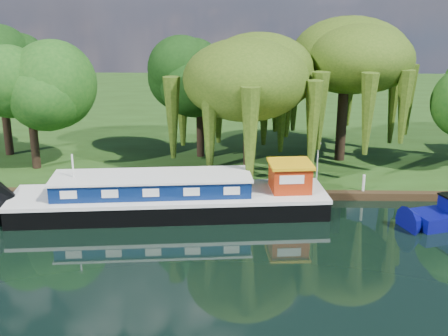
{
  "coord_description": "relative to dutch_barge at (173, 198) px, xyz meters",
  "views": [
    {
      "loc": [
        -4.5,
        -23.31,
        11.7
      ],
      "look_at": [
        -5.22,
        5.22,
        2.8
      ],
      "focal_mm": 45.0,
      "sensor_mm": 36.0,
      "label": 1
    }
  ],
  "objects": [
    {
      "name": "tree_far_left",
      "position": [
        -9.97,
        6.78,
        5.11
      ],
      "size": [
        5.05,
        5.05,
        8.13
      ],
      "color": "black",
      "rests_on": "far_bank"
    },
    {
      "name": "willow_right",
      "position": [
        10.78,
        9.26,
        6.05
      ],
      "size": [
        7.32,
        7.32,
        8.92
      ],
      "color": "black",
      "rests_on": "far_bank"
    },
    {
      "name": "ground",
      "position": [
        8.07,
        -5.73,
        -0.9
      ],
      "size": [
        120.0,
        120.0,
        0.0
      ],
      "primitive_type": "plane",
      "color": "black"
    },
    {
      "name": "mooring_posts",
      "position": [
        7.57,
        2.67,
        0.05
      ],
      "size": [
        19.16,
        0.16,
        1.0
      ],
      "color": "silver",
      "rests_on": "far_bank"
    },
    {
      "name": "tree_far_back",
      "position": [
        -13.1,
        10.04,
        5.38
      ],
      "size": [
        4.97,
        4.97,
        8.35
      ],
      "color": "black",
      "rests_on": "far_bank"
    },
    {
      "name": "willow_left",
      "position": [
        4.29,
        6.14,
        5.68
      ],
      "size": [
        7.04,
        7.04,
        8.44
      ],
      "color": "black",
      "rests_on": "far_bank"
    },
    {
      "name": "red_dinghy",
      "position": [
        -7.38,
        -0.07,
        -0.9
      ],
      "size": [
        3.46,
        2.96,
        0.6
      ],
      "primitive_type": "imported",
      "rotation": [
        0.0,
        0.0,
        1.22
      ],
      "color": "#9A260B",
      "rests_on": "ground"
    },
    {
      "name": "tree_far_mid",
      "position": [
        0.89,
        9.93,
        4.93
      ],
      "size": [
        4.76,
        4.76,
        7.8
      ],
      "color": "black",
      "rests_on": "far_bank"
    },
    {
      "name": "lamppost",
      "position": [
        8.57,
        4.77,
        1.52
      ],
      "size": [
        0.36,
        0.36,
        2.56
      ],
      "color": "silver",
      "rests_on": "far_bank"
    },
    {
      "name": "far_bank",
      "position": [
        8.07,
        28.27,
        -0.68
      ],
      "size": [
        120.0,
        52.0,
        0.45
      ],
      "primitive_type": "cube",
      "color": "#1D370F",
      "rests_on": "ground"
    },
    {
      "name": "dutch_barge",
      "position": [
        0.0,
        0.0,
        0.0
      ],
      "size": [
        17.56,
        5.57,
        3.64
      ],
      "rotation": [
        0.0,
        0.0,
        0.1
      ],
      "color": "black",
      "rests_on": "ground"
    }
  ]
}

